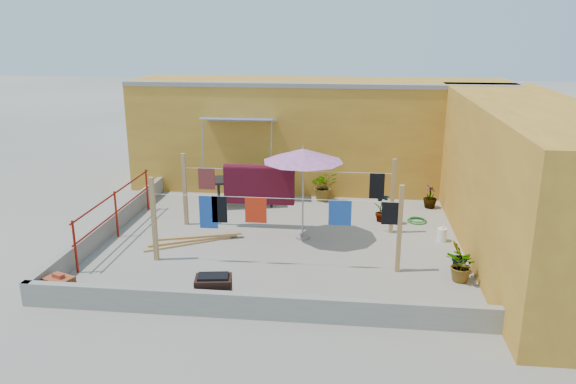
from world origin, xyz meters
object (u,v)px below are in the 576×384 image
Objects in this scene: brick_stack at (60,286)px; brazier at (214,290)px; patio_umbrella at (303,156)px; green_hose at (417,220)px; water_jug_b at (442,235)px; plant_back_a at (324,186)px; outdoor_table at (244,181)px; water_jug_a at (398,218)px; white_basin at (353,306)px.

brick_stack is 2.88m from brazier.
patio_umbrella is 4.41× the size of green_hose.
green_hose is (-0.42, 1.27, -0.12)m from water_jug_b.
brick_stack is 7.79m from plant_back_a.
water_jug_b is at bearing -23.17° from outdoor_table.
water_jug_b is 4.02m from plant_back_a.
water_jug_a is 1.41m from water_jug_b.
white_basin is at bearing 1.39° from brick_stack.
green_hose is at bearing 27.88° from patio_umbrella.
outdoor_table is at bearing 169.26° from green_hose.
plant_back_a is (-1.94, 1.74, 0.27)m from water_jug_a.
plant_back_a is (0.33, 3.01, -1.55)m from patio_umbrella.
outdoor_table is at bearing 165.44° from water_jug_a.
outdoor_table is at bearing 95.41° from brazier.
water_jug_b reaches higher than green_hose.
brazier is at bearing -110.42° from patio_umbrella.
brazier reaches higher than white_basin.
brazier is at bearing -129.67° from green_hose.
water_jug_b is (0.91, -1.08, 0.00)m from water_jug_a.
outdoor_table is 2.97× the size of brick_stack.
patio_umbrella is 3.99m from brazier.
brick_stack is 7.91m from water_jug_a.
plant_back_a is at bearing 97.77° from white_basin.
brick_stack is 8.43m from green_hose.
brazier is at bearing -141.13° from water_jug_b.
outdoor_table is 5.15× the size of water_jug_a.
water_jug_b is (2.00, 3.43, 0.11)m from white_basin.
water_jug_a is at bearing -41.93° from plant_back_a.
patio_umbrella is 3.69× the size of brick_stack.
patio_umbrella is at bearing -150.82° from water_jug_a.
white_basin is 4.64m from water_jug_a.
brick_stack reaches higher than green_hose.
green_hose is at bearing -10.74° from outdoor_table.
plant_back_a reaches higher than outdoor_table.
plant_back_a is at bearing 83.76° from patio_umbrella.
outdoor_table is 3.41× the size of white_basin.
white_basin is (1.18, -3.24, -1.91)m from patio_umbrella.
outdoor_table reaches higher than water_jug_a.
water_jug_b is 0.42× the size of plant_back_a.
green_hose is at bearing 108.40° from water_jug_b.
water_jug_b is (7.32, 3.56, -0.03)m from brick_stack.
brazier is 2.02× the size of water_jug_a.
white_basin is 3.97m from water_jug_b.
brazier is 5.85m from water_jug_a.
brick_stack is at bearing -154.08° from water_jug_b.
brick_stack is 1.19× the size of green_hose.
patio_umbrella is 3.66m from water_jug_b.
water_jug_b is at bearing -49.74° from water_jug_a.
water_jug_b is at bearing -71.60° from green_hose.
white_basin is (5.33, 0.13, -0.14)m from brick_stack.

